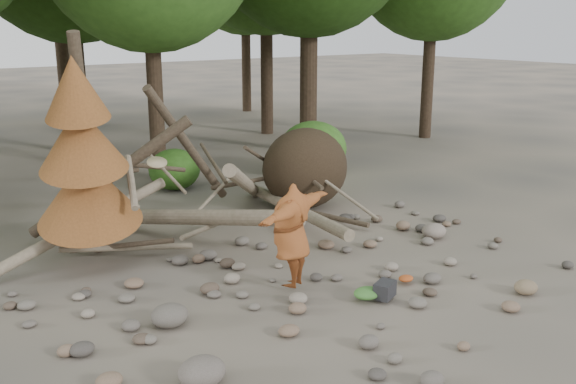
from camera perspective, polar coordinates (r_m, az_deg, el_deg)
ground at (r=11.25m, az=4.50°, el=-8.53°), size 120.00×120.00×0.00m
deadfall_pile at (r=15.30m, az=-0.04°, el=1.65°), size 8.55×5.24×3.30m
dead_conifer at (r=11.96m, az=-17.71°, el=2.86°), size 2.06×2.16×4.35m
bush_mid at (r=17.76m, az=-10.07°, el=2.00°), size 1.40×1.40×1.12m
bush_right at (r=19.25m, az=2.25°, el=3.95°), size 2.00×2.00×1.60m
frisbee_thrower at (r=10.82m, az=0.31°, el=-3.86°), size 3.56×1.48×2.49m
backpack at (r=10.82m, az=8.59°, el=-8.87°), size 0.47×0.40×0.26m
cloth_green at (r=10.78m, az=7.03°, el=-9.15°), size 0.47×0.40×0.18m
cloth_orange at (r=11.56m, az=10.43°, el=-7.79°), size 0.28×0.23×0.10m
boulder_front_left at (r=8.48m, az=-7.66°, el=-15.54°), size 0.62×0.56×0.37m
boulder_front_right at (r=11.66m, az=20.39°, el=-7.94°), size 0.41×0.37×0.25m
boulder_mid_right at (r=13.98m, az=12.84°, el=-3.39°), size 0.54×0.49×0.32m
boulder_mid_left at (r=10.02m, az=-10.48°, el=-10.73°), size 0.58×0.52×0.35m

